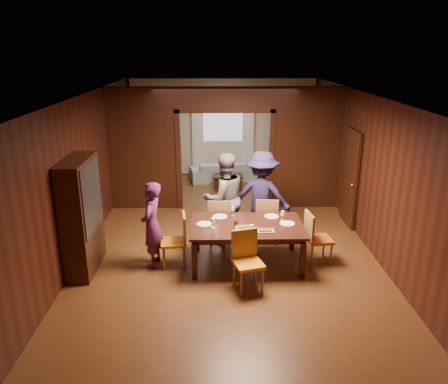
{
  "coord_description": "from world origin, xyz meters",
  "views": [
    {
      "loc": [
        -0.23,
        -8.5,
        3.77
      ],
      "look_at": [
        -0.06,
        -0.4,
        1.05
      ],
      "focal_mm": 35.0,
      "sensor_mm": 36.0,
      "label": 1
    }
  ],
  "objects_px": {
    "coffee_table": "(228,182)",
    "chair_right": "(319,238)",
    "hutch": "(82,216)",
    "person_grey": "(224,198)",
    "chair_far_l": "(220,221)",
    "chair_far_r": "(267,219)",
    "chair_left": "(173,240)",
    "dining_table": "(247,244)",
    "person_navy": "(262,196)",
    "person_purple": "(152,225)",
    "sofa": "(224,171)",
    "chair_near": "(248,262)"
  },
  "relations": [
    {
      "from": "chair_far_r",
      "to": "hutch",
      "type": "height_order",
      "value": "hutch"
    },
    {
      "from": "person_grey",
      "to": "chair_far_r",
      "type": "xyz_separation_m",
      "value": [
        0.85,
        -0.07,
        -0.43
      ]
    },
    {
      "from": "person_purple",
      "to": "person_navy",
      "type": "height_order",
      "value": "person_navy"
    },
    {
      "from": "coffee_table",
      "to": "chair_right",
      "type": "xyz_separation_m",
      "value": [
        1.51,
        -4.36,
        0.28
      ]
    },
    {
      "from": "chair_far_l",
      "to": "chair_near",
      "type": "relative_size",
      "value": 1.0
    },
    {
      "from": "chair_far_l",
      "to": "hutch",
      "type": "height_order",
      "value": "hutch"
    },
    {
      "from": "chair_right",
      "to": "chair_far_l",
      "type": "height_order",
      "value": "same"
    },
    {
      "from": "chair_left",
      "to": "dining_table",
      "type": "bearing_deg",
      "value": 85.12
    },
    {
      "from": "chair_near",
      "to": "hutch",
      "type": "xyz_separation_m",
      "value": [
        -2.82,
        0.75,
        0.52
      ]
    },
    {
      "from": "sofa",
      "to": "chair_left",
      "type": "height_order",
      "value": "chair_left"
    },
    {
      "from": "dining_table",
      "to": "chair_far_r",
      "type": "bearing_deg",
      "value": 63.36
    },
    {
      "from": "chair_right",
      "to": "chair_near",
      "type": "xyz_separation_m",
      "value": [
        -1.34,
        -0.9,
        0.0
      ]
    },
    {
      "from": "sofa",
      "to": "coffee_table",
      "type": "xyz_separation_m",
      "value": [
        0.1,
        -0.83,
        -0.08
      ]
    },
    {
      "from": "chair_near",
      "to": "hutch",
      "type": "distance_m",
      "value": 2.96
    },
    {
      "from": "dining_table",
      "to": "chair_left",
      "type": "bearing_deg",
      "value": -178.58
    },
    {
      "from": "chair_far_l",
      "to": "chair_near",
      "type": "bearing_deg",
      "value": 108.57
    },
    {
      "from": "chair_near",
      "to": "hutch",
      "type": "relative_size",
      "value": 0.48
    },
    {
      "from": "person_purple",
      "to": "chair_near",
      "type": "distance_m",
      "value": 1.88
    },
    {
      "from": "person_purple",
      "to": "chair_far_l",
      "type": "distance_m",
      "value": 1.53
    },
    {
      "from": "person_navy",
      "to": "chair_far_r",
      "type": "distance_m",
      "value": 0.47
    },
    {
      "from": "coffee_table",
      "to": "chair_right",
      "type": "relative_size",
      "value": 0.82
    },
    {
      "from": "sofa",
      "to": "chair_left",
      "type": "bearing_deg",
      "value": 69.57
    },
    {
      "from": "sofa",
      "to": "chair_far_l",
      "type": "height_order",
      "value": "chair_far_l"
    },
    {
      "from": "chair_far_r",
      "to": "coffee_table",
      "type": "bearing_deg",
      "value": -73.34
    },
    {
      "from": "dining_table",
      "to": "hutch",
      "type": "relative_size",
      "value": 0.99
    },
    {
      "from": "person_purple",
      "to": "chair_right",
      "type": "distance_m",
      "value": 3.0
    },
    {
      "from": "coffee_table",
      "to": "chair_far_l",
      "type": "height_order",
      "value": "chair_far_l"
    },
    {
      "from": "person_purple",
      "to": "chair_left",
      "type": "relative_size",
      "value": 1.61
    },
    {
      "from": "person_navy",
      "to": "chair_left",
      "type": "relative_size",
      "value": 1.89
    },
    {
      "from": "dining_table",
      "to": "chair_left",
      "type": "height_order",
      "value": "chair_left"
    },
    {
      "from": "chair_left",
      "to": "coffee_table",
      "type": "bearing_deg",
      "value": 159.61
    },
    {
      "from": "person_navy",
      "to": "hutch",
      "type": "relative_size",
      "value": 0.92
    },
    {
      "from": "chair_right",
      "to": "hutch",
      "type": "bearing_deg",
      "value": 84.32
    },
    {
      "from": "chair_right",
      "to": "person_grey",
      "type": "bearing_deg",
      "value": 52.38
    },
    {
      "from": "coffee_table",
      "to": "chair_left",
      "type": "relative_size",
      "value": 0.82
    },
    {
      "from": "chair_far_l",
      "to": "hutch",
      "type": "bearing_deg",
      "value": 27.19
    },
    {
      "from": "person_grey",
      "to": "chair_near",
      "type": "bearing_deg",
      "value": 80.06
    },
    {
      "from": "sofa",
      "to": "dining_table",
      "type": "bearing_deg",
      "value": 83.71
    },
    {
      "from": "person_purple",
      "to": "sofa",
      "type": "xyz_separation_m",
      "value": [
        1.38,
        5.24,
        -0.5
      ]
    },
    {
      "from": "coffee_table",
      "to": "chair_far_l",
      "type": "distance_m",
      "value": 3.54
    },
    {
      "from": "person_navy",
      "to": "chair_far_l",
      "type": "xyz_separation_m",
      "value": [
        -0.84,
        -0.22,
        -0.43
      ]
    },
    {
      "from": "person_purple",
      "to": "sofa",
      "type": "height_order",
      "value": "person_purple"
    },
    {
      "from": "person_grey",
      "to": "person_navy",
      "type": "bearing_deg",
      "value": 166.22
    },
    {
      "from": "person_grey",
      "to": "chair_far_l",
      "type": "distance_m",
      "value": 0.46
    },
    {
      "from": "coffee_table",
      "to": "chair_right",
      "type": "height_order",
      "value": "chair_right"
    },
    {
      "from": "dining_table",
      "to": "chair_far_r",
      "type": "distance_m",
      "value": 1.04
    },
    {
      "from": "chair_far_l",
      "to": "chair_far_r",
      "type": "bearing_deg",
      "value": -172.15
    },
    {
      "from": "person_grey",
      "to": "person_navy",
      "type": "xyz_separation_m",
      "value": [
        0.75,
        0.09,
        0.0
      ]
    },
    {
      "from": "chair_left",
      "to": "chair_far_r",
      "type": "bearing_deg",
      "value": 112.02
    },
    {
      "from": "chair_far_l",
      "to": "chair_near",
      "type": "height_order",
      "value": "same"
    }
  ]
}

